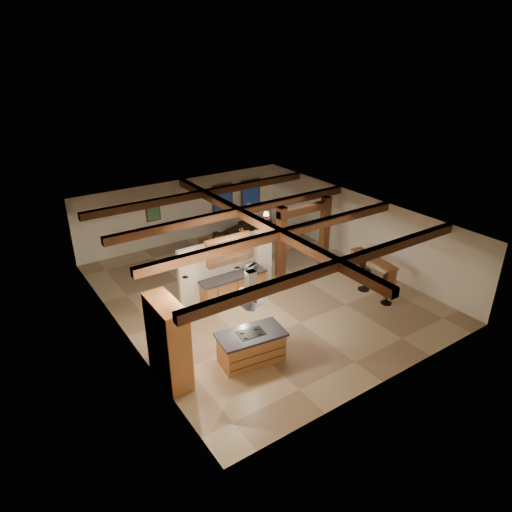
{
  "coord_description": "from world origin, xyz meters",
  "views": [
    {
      "loc": [
        -8.33,
        -12.17,
        8.35
      ],
      "look_at": [
        0.24,
        0.5,
        1.21
      ],
      "focal_mm": 32.0,
      "sensor_mm": 36.0,
      "label": 1
    }
  ],
  "objects_px": {
    "kitchen_island": "(251,347)",
    "bar_counter": "(372,267)",
    "dining_table": "(224,259)",
    "sofa": "(234,230)"
  },
  "relations": [
    {
      "from": "bar_counter",
      "to": "dining_table",
      "type": "bearing_deg",
      "value": 129.28
    },
    {
      "from": "dining_table",
      "to": "sofa",
      "type": "distance_m",
      "value": 3.19
    },
    {
      "from": "bar_counter",
      "to": "sofa",
      "type": "bearing_deg",
      "value": 103.92
    },
    {
      "from": "sofa",
      "to": "bar_counter",
      "type": "bearing_deg",
      "value": 86.09
    },
    {
      "from": "sofa",
      "to": "bar_counter",
      "type": "xyz_separation_m",
      "value": [
        1.75,
        -7.07,
        0.46
      ]
    },
    {
      "from": "kitchen_island",
      "to": "sofa",
      "type": "bearing_deg",
      "value": 61.45
    },
    {
      "from": "dining_table",
      "to": "bar_counter",
      "type": "height_order",
      "value": "bar_counter"
    },
    {
      "from": "kitchen_island",
      "to": "bar_counter",
      "type": "distance_m",
      "value": 6.41
    },
    {
      "from": "kitchen_island",
      "to": "dining_table",
      "type": "xyz_separation_m",
      "value": [
        2.51,
        5.85,
        -0.17
      ]
    },
    {
      "from": "kitchen_island",
      "to": "dining_table",
      "type": "distance_m",
      "value": 6.37
    }
  ]
}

